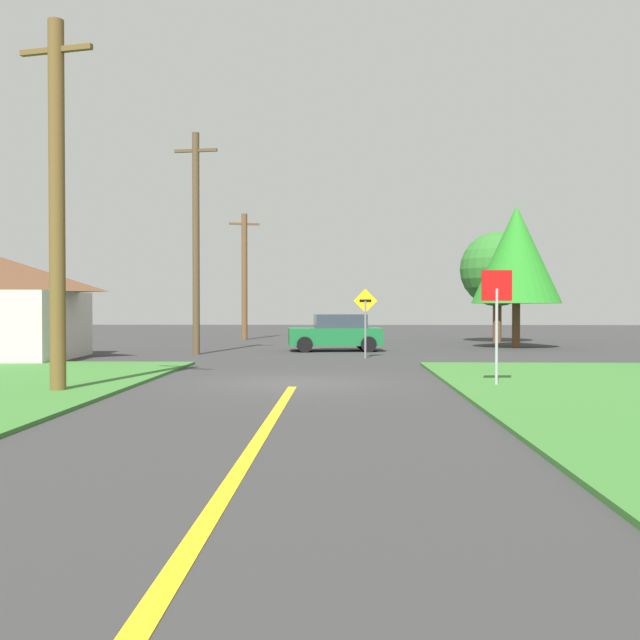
{
  "coord_description": "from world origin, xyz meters",
  "views": [
    {
      "loc": [
        1.24,
        -18.56,
        1.95
      ],
      "look_at": [
        0.54,
        3.04,
        1.56
      ],
      "focal_mm": 40.84,
      "sensor_mm": 36.0,
      "label": 1
    }
  ],
  "objects_px": {
    "stop_sign": "(497,305)",
    "direction_sign": "(365,315)",
    "utility_pole_near": "(57,204)",
    "utility_pole_far": "(244,275)",
    "car_approaching_junction": "(336,333)",
    "oak_tree_left": "(497,270)",
    "pine_tree_center": "(516,255)",
    "utility_pole_mid": "(196,241)"
  },
  "relations": [
    {
      "from": "utility_pole_near",
      "to": "pine_tree_center",
      "type": "relative_size",
      "value": 1.24
    },
    {
      "from": "oak_tree_left",
      "to": "utility_pole_far",
      "type": "bearing_deg",
      "value": 169.04
    },
    {
      "from": "utility_pole_far",
      "to": "pine_tree_center",
      "type": "xyz_separation_m",
      "value": [
        14.05,
        -8.2,
        0.6
      ]
    },
    {
      "from": "car_approaching_junction",
      "to": "utility_pole_near",
      "type": "bearing_deg",
      "value": 62.57
    },
    {
      "from": "direction_sign",
      "to": "car_approaching_junction",
      "type": "bearing_deg",
      "value": 104.16
    },
    {
      "from": "stop_sign",
      "to": "car_approaching_junction",
      "type": "xyz_separation_m",
      "value": [
        -4.0,
        14.48,
        -1.18
      ]
    },
    {
      "from": "car_approaching_junction",
      "to": "utility_pole_mid",
      "type": "relative_size",
      "value": 0.47
    },
    {
      "from": "car_approaching_junction",
      "to": "utility_pole_far",
      "type": "bearing_deg",
      "value": -69.44
    },
    {
      "from": "direction_sign",
      "to": "stop_sign",
      "type": "bearing_deg",
      "value": -73.95
    },
    {
      "from": "utility_pole_mid",
      "to": "direction_sign",
      "type": "height_order",
      "value": "utility_pole_mid"
    },
    {
      "from": "car_approaching_junction",
      "to": "utility_pole_mid",
      "type": "distance_m",
      "value": 7.31
    },
    {
      "from": "oak_tree_left",
      "to": "pine_tree_center",
      "type": "distance_m",
      "value": 5.45
    },
    {
      "from": "utility_pole_near",
      "to": "utility_pole_mid",
      "type": "distance_m",
      "value": 13.39
    },
    {
      "from": "direction_sign",
      "to": "utility_pole_mid",
      "type": "bearing_deg",
      "value": 163.28
    },
    {
      "from": "car_approaching_junction",
      "to": "utility_pole_far",
      "type": "relative_size",
      "value": 0.57
    },
    {
      "from": "oak_tree_left",
      "to": "stop_sign",
      "type": "bearing_deg",
      "value": -101.89
    },
    {
      "from": "utility_pole_near",
      "to": "oak_tree_left",
      "type": "xyz_separation_m",
      "value": [
        14.86,
        24.0,
        -0.27
      ]
    },
    {
      "from": "car_approaching_junction",
      "to": "utility_pole_near",
      "type": "distance_m",
      "value": 17.38
    },
    {
      "from": "car_approaching_junction",
      "to": "utility_pole_mid",
      "type": "bearing_deg",
      "value": 17.39
    },
    {
      "from": "stop_sign",
      "to": "direction_sign",
      "type": "bearing_deg",
      "value": -78.76
    },
    {
      "from": "utility_pole_mid",
      "to": "stop_sign",
      "type": "bearing_deg",
      "value": -50.98
    },
    {
      "from": "utility_pole_near",
      "to": "stop_sign",
      "type": "bearing_deg",
      "value": 8.0
    },
    {
      "from": "oak_tree_left",
      "to": "direction_sign",
      "type": "bearing_deg",
      "value": -120.97
    },
    {
      "from": "car_approaching_junction",
      "to": "stop_sign",
      "type": "bearing_deg",
      "value": 99.02
    },
    {
      "from": "car_approaching_junction",
      "to": "pine_tree_center",
      "type": "distance_m",
      "value": 9.62
    },
    {
      "from": "utility_pole_near",
      "to": "direction_sign",
      "type": "height_order",
      "value": "utility_pole_near"
    },
    {
      "from": "utility_pole_mid",
      "to": "pine_tree_center",
      "type": "height_order",
      "value": "utility_pole_mid"
    },
    {
      "from": "utility_pole_mid",
      "to": "utility_pole_far",
      "type": "bearing_deg",
      "value": 89.33
    },
    {
      "from": "stop_sign",
      "to": "pine_tree_center",
      "type": "relative_size",
      "value": 0.42
    },
    {
      "from": "utility_pole_near",
      "to": "utility_pole_far",
      "type": "xyz_separation_m",
      "value": [
        0.56,
        26.77,
        -0.45
      ]
    },
    {
      "from": "car_approaching_junction",
      "to": "direction_sign",
      "type": "distance_m",
      "value": 4.79
    },
    {
      "from": "direction_sign",
      "to": "pine_tree_center",
      "type": "bearing_deg",
      "value": 44.56
    },
    {
      "from": "stop_sign",
      "to": "oak_tree_left",
      "type": "height_order",
      "value": "oak_tree_left"
    },
    {
      "from": "utility_pole_mid",
      "to": "oak_tree_left",
      "type": "relative_size",
      "value": 1.49
    },
    {
      "from": "utility_pole_far",
      "to": "direction_sign",
      "type": "bearing_deg",
      "value": -66.57
    },
    {
      "from": "utility_pole_mid",
      "to": "oak_tree_left",
      "type": "bearing_deg",
      "value": 36.3
    },
    {
      "from": "utility_pole_mid",
      "to": "utility_pole_far",
      "type": "distance_m",
      "value": 13.41
    },
    {
      "from": "utility_pole_far",
      "to": "pine_tree_center",
      "type": "height_order",
      "value": "utility_pole_far"
    },
    {
      "from": "stop_sign",
      "to": "utility_pole_mid",
      "type": "relative_size",
      "value": 0.31
    },
    {
      "from": "utility_pole_near",
      "to": "pine_tree_center",
      "type": "xyz_separation_m",
      "value": [
        14.61,
        18.57,
        0.15
      ]
    },
    {
      "from": "direction_sign",
      "to": "utility_pole_near",
      "type": "bearing_deg",
      "value": -122.64
    },
    {
      "from": "utility_pole_mid",
      "to": "direction_sign",
      "type": "distance_m",
      "value": 7.76
    }
  ]
}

